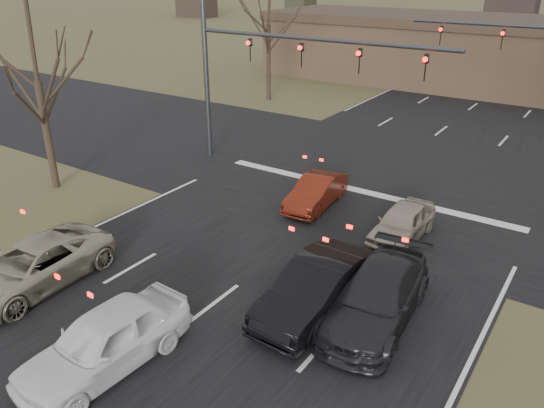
{
  "coord_description": "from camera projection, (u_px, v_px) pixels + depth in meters",
  "views": [
    {
      "loc": [
        8.51,
        -6.73,
        8.99
      ],
      "look_at": [
        -0.06,
        6.09,
        2.0
      ],
      "focal_mm": 35.0,
      "sensor_mm": 36.0,
      "label": 1
    }
  ],
  "objects": [
    {
      "name": "ground",
      "position": [
        137.0,
        362.0,
        13.11
      ],
      "size": [
        360.0,
        360.0,
        0.0
      ],
      "primitive_type": "plane",
      "color": "#4F522C",
      "rests_on": "ground"
    },
    {
      "name": "road_main",
      "position": [
        543.0,
        53.0,
        58.54
      ],
      "size": [
        14.0,
        300.0,
        0.02
      ],
      "primitive_type": "cube",
      "color": "black",
      "rests_on": "ground"
    },
    {
      "name": "road_cross",
      "position": [
        380.0,
        177.0,
        24.46
      ],
      "size": [
        200.0,
        14.0,
        0.02
      ],
      "primitive_type": "cube",
      "color": "black",
      "rests_on": "ground"
    },
    {
      "name": "building",
      "position": [
        531.0,
        57.0,
        39.77
      ],
      "size": [
        42.4,
        10.4,
        5.3
      ],
      "color": "#916C4E",
      "rests_on": "ground"
    },
    {
      "name": "mast_arm_near",
      "position": [
        262.0,
        61.0,
        23.51
      ],
      "size": [
        12.12,
        0.24,
        8.0
      ],
      "color": "#383A3D",
      "rests_on": "ground"
    },
    {
      "name": "tree_left_near",
      "position": [
        28.0,
        32.0,
        20.77
      ],
      "size": [
        5.1,
        5.1,
        8.5
      ],
      "color": "black",
      "rests_on": "ground"
    },
    {
      "name": "car_silver_suv",
      "position": [
        33.0,
        266.0,
        15.98
      ],
      "size": [
        2.53,
        5.1,
        1.39
      ],
      "primitive_type": "imported",
      "rotation": [
        0.0,
        0.0,
        0.05
      ],
      "color": "#AAA289",
      "rests_on": "ground"
    },
    {
      "name": "car_white_sedan",
      "position": [
        105.0,
        340.0,
        12.7
      ],
      "size": [
        2.05,
        4.58,
        1.53
      ],
      "primitive_type": "imported",
      "rotation": [
        0.0,
        0.0,
        -0.05
      ],
      "color": "white",
      "rests_on": "ground"
    },
    {
      "name": "car_black_hatch",
      "position": [
        317.0,
        288.0,
        14.74
      ],
      "size": [
        1.79,
        4.71,
        1.54
      ],
      "primitive_type": "imported",
      "rotation": [
        0.0,
        0.0,
        -0.03
      ],
      "color": "black",
      "rests_on": "ground"
    },
    {
      "name": "car_charcoal_sedan",
      "position": [
        376.0,
        297.0,
        14.43
      ],
      "size": [
        2.44,
        5.17,
        1.46
      ],
      "primitive_type": "imported",
      "rotation": [
        0.0,
        0.0,
        0.08
      ],
      "color": "black",
      "rests_on": "ground"
    },
    {
      "name": "car_red_ahead",
      "position": [
        316.0,
        192.0,
        21.36
      ],
      "size": [
        1.61,
        3.84,
        1.23
      ],
      "primitive_type": "imported",
      "rotation": [
        0.0,
        0.0,
        0.08
      ],
      "color": "#57180C",
      "rests_on": "ground"
    },
    {
      "name": "car_silver_ahead",
      "position": [
        402.0,
        223.0,
        18.77
      ],
      "size": [
        1.53,
        3.72,
        1.26
      ],
      "primitive_type": "imported",
      "rotation": [
        0.0,
        0.0,
        -0.01
      ],
      "color": "#AFA18E",
      "rests_on": "ground"
    }
  ]
}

